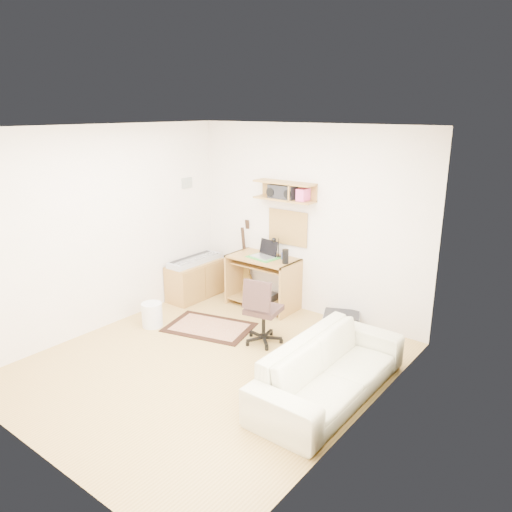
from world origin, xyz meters
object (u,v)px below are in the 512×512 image
Objects in this scene: task_chair at (264,310)px; cabinet at (195,280)px; desk at (263,282)px; printer at (341,321)px; sofa at (331,360)px.

cabinet is (-1.74, 0.58, -0.16)m from task_chair.
printer is at bearing 2.83° from desk.
printer is (0.55, 0.98, -0.35)m from task_chair.
cabinet is 2.33m from printer.
cabinet is (-1.04, -0.34, -0.10)m from desk.
sofa is at bearing -36.85° from desk.
desk is 2.41m from sofa.
desk is 2.11× the size of printer.
sofa is (0.67, -1.50, 0.30)m from printer.
desk is 1.16m from task_chair.
task_chair is (0.70, -0.92, 0.06)m from desk.
printer is at bearing 24.09° from sofa.
printer is 0.24× the size of sofa.
task_chair is 1.18m from printer.
desk is at bearing 116.55° from task_chair.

